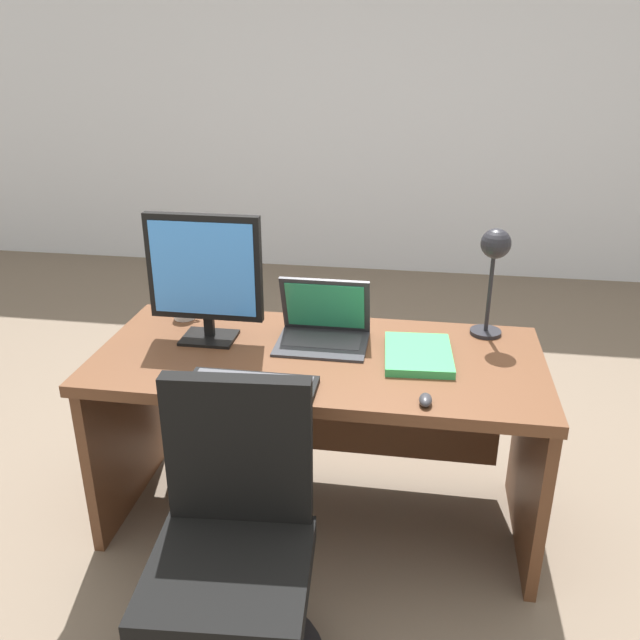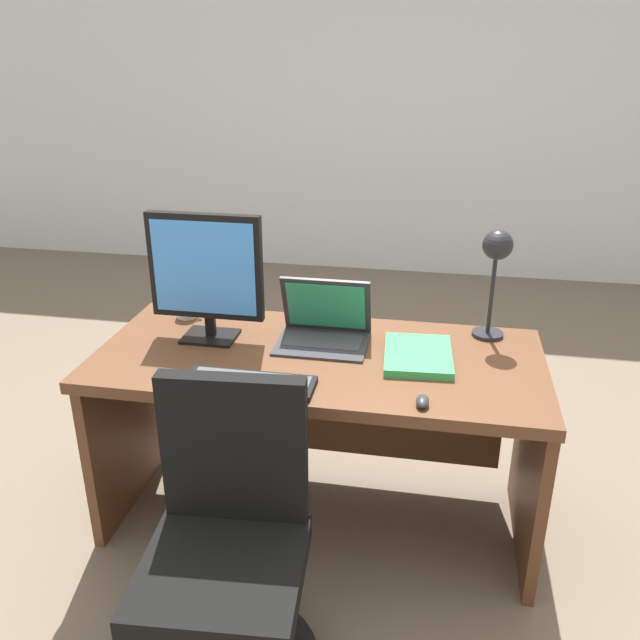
# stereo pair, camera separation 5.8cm
# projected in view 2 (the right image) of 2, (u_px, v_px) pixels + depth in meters

# --- Properties ---
(ground) EXTENTS (12.00, 12.00, 0.00)m
(ground) POSITION_uv_depth(u_px,v_px,m) (363.00, 356.00, 4.04)
(ground) COLOR #6B5B4C
(back_wall) EXTENTS (10.00, 0.10, 2.80)m
(back_wall) POSITION_uv_depth(u_px,v_px,m) (396.00, 94.00, 5.05)
(back_wall) COLOR silver
(back_wall) RESTS_ON ground
(desk) EXTENTS (1.62, 0.74, 0.73)m
(desk) POSITION_uv_depth(u_px,v_px,m) (320.00, 397.00, 2.52)
(desk) COLOR #56331E
(desk) RESTS_ON ground
(monitor) EXTENTS (0.43, 0.16, 0.49)m
(monitor) POSITION_uv_depth(u_px,v_px,m) (206.00, 271.00, 2.43)
(monitor) COLOR black
(monitor) RESTS_ON desk
(laptop) EXTENTS (0.34, 0.27, 0.24)m
(laptop) POSITION_uv_depth(u_px,v_px,m) (325.00, 322.00, 2.49)
(laptop) COLOR #2D2D33
(laptop) RESTS_ON desk
(keyboard) EXTENTS (0.43, 0.15, 0.02)m
(keyboard) POSITION_uv_depth(u_px,v_px,m) (250.00, 383.00, 2.18)
(keyboard) COLOR black
(keyboard) RESTS_ON desk
(mouse) EXTENTS (0.04, 0.07, 0.03)m
(mouse) POSITION_uv_depth(u_px,v_px,m) (423.00, 401.00, 2.06)
(mouse) COLOR #2D2D33
(mouse) RESTS_ON desk
(desk_lamp) EXTENTS (0.12, 0.14, 0.43)m
(desk_lamp) POSITION_uv_depth(u_px,v_px,m) (496.00, 260.00, 2.41)
(desk_lamp) COLOR black
(desk_lamp) RESTS_ON desk
(book) EXTENTS (0.26, 0.33, 0.03)m
(book) POSITION_uv_depth(u_px,v_px,m) (418.00, 355.00, 2.36)
(book) COLOR green
(book) RESTS_ON desk
(coffee_mug) EXTENTS (0.11, 0.08, 0.09)m
(coffee_mug) POSITION_uv_depth(u_px,v_px,m) (187.00, 307.00, 2.71)
(coffee_mug) COLOR white
(coffee_mug) RESTS_ON desk
(office_chair) EXTENTS (0.56, 0.56, 0.91)m
(office_chair) POSITION_uv_depth(u_px,v_px,m) (227.00, 566.00, 1.94)
(office_chair) COLOR black
(office_chair) RESTS_ON ground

